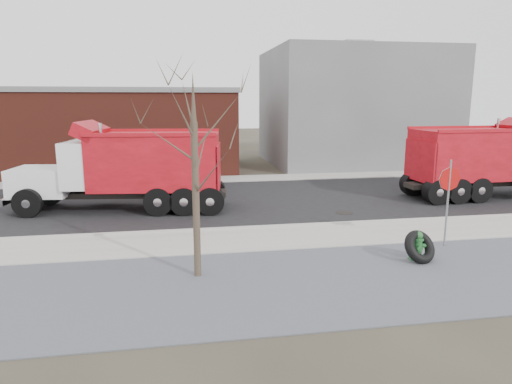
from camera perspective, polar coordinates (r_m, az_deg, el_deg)
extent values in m
plane|color=#383328|center=(15.09, 4.57, -6.05)|extent=(120.00, 120.00, 0.00)
cube|color=slate|center=(11.92, 8.78, -10.92)|extent=(60.00, 5.00, 0.03)
cube|color=#9E9B93|center=(15.31, 4.34, -5.67)|extent=(60.00, 2.50, 0.06)
cube|color=#9E9B93|center=(16.51, 3.25, -4.29)|extent=(60.00, 0.15, 0.11)
cube|color=black|center=(21.04, 0.35, -0.96)|extent=(60.00, 9.40, 0.02)
cube|color=#9E9B93|center=(26.57, -1.81, 1.68)|extent=(60.00, 2.00, 0.06)
cube|color=gray|center=(34.34, 11.99, 10.31)|extent=(12.00, 10.00, 8.00)
cube|color=maroon|center=(31.65, -21.55, 6.97)|extent=(20.00, 8.00, 5.00)
cube|color=gray|center=(31.59, -21.91, 11.76)|extent=(20.20, 8.20, 0.30)
cylinder|color=#382D23|center=(11.62, -7.51, -1.21)|extent=(0.18, 0.18, 4.00)
cone|color=#382D23|center=(11.34, -7.86, 11.72)|extent=(0.14, 0.14, 1.20)
cylinder|color=#276728|center=(14.04, 19.45, -7.90)|extent=(0.46, 0.46, 0.06)
cylinder|color=#276728|center=(13.94, 19.54, -6.68)|extent=(0.24, 0.24, 0.63)
cylinder|color=#276728|center=(13.86, 19.61, -5.57)|extent=(0.31, 0.31, 0.05)
sphere|color=#276728|center=(13.83, 19.64, -5.15)|extent=(0.25, 0.25, 0.25)
cylinder|color=#276728|center=(13.80, 19.67, -4.73)|extent=(0.05, 0.05, 0.06)
cylinder|color=#276728|center=(13.86, 18.85, -6.33)|extent=(0.15, 0.14, 0.12)
cylinder|color=#276728|center=(13.97, 20.27, -6.29)|extent=(0.15, 0.14, 0.12)
cylinder|color=#276728|center=(13.76, 19.77, -6.62)|extent=(0.18, 0.16, 0.16)
torus|color=black|center=(13.79, 19.77, -6.50)|extent=(1.18, 1.04, 0.98)
cylinder|color=gray|center=(15.24, 22.81, -1.40)|extent=(0.06, 0.06, 2.75)
cylinder|color=#B20E0C|center=(15.10, 23.04, 1.51)|extent=(0.75, 0.10, 0.75)
cube|color=black|center=(24.35, 27.50, 1.05)|extent=(8.79, 1.15, 0.23)
cube|color=red|center=(23.35, 25.25, 4.31)|extent=(5.19, 2.61, 2.25)
cylinder|color=silver|center=(25.37, 27.84, 5.38)|extent=(0.15, 0.15, 2.46)
cylinder|color=black|center=(23.66, 21.15, 1.07)|extent=(1.14, 0.34, 1.13)
cylinder|color=black|center=(22.06, 23.86, 0.15)|extent=(1.14, 0.34, 1.13)
cube|color=black|center=(19.72, -16.05, -0.25)|extent=(8.42, 1.91, 0.23)
cube|color=white|center=(20.64, -25.11, 1.22)|extent=(2.48, 2.26, 1.13)
cube|color=silver|center=(21.07, -27.80, 1.17)|extent=(0.28, 1.79, 1.02)
cube|color=white|center=(19.89, -20.21, 3.34)|extent=(1.92, 2.54, 1.84)
cube|color=black|center=(20.07, -22.36, 4.73)|extent=(0.30, 2.04, 0.82)
cube|color=red|center=(19.23, -12.41, 3.83)|extent=(5.39, 3.07, 2.25)
cylinder|color=silver|center=(18.67, -18.69, 4.39)|extent=(0.16, 0.16, 2.46)
cylinder|color=black|center=(19.84, -26.67, -1.26)|extent=(1.16, 0.44, 1.13)
cylinder|color=black|center=(21.84, -24.37, 0.01)|extent=(1.16, 0.44, 1.13)
cylinder|color=black|center=(18.36, -8.93, -1.10)|extent=(1.16, 0.44, 1.13)
cylinder|color=black|center=(20.27, -8.35, 0.10)|extent=(1.16, 0.44, 1.13)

